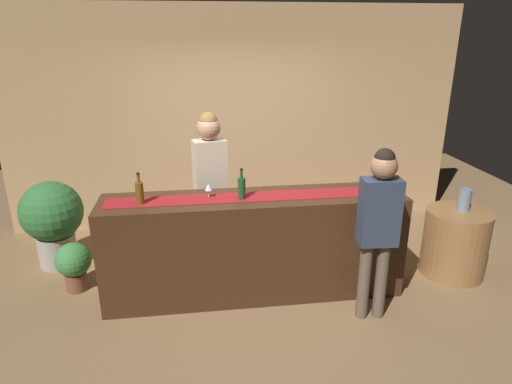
# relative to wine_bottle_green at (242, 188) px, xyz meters

# --- Properties ---
(ground_plane) EXTENTS (10.00, 10.00, 0.00)m
(ground_plane) POSITION_rel_wine_bottle_green_xyz_m (0.12, 0.04, -1.16)
(ground_plane) COLOR brown
(back_wall) EXTENTS (6.00, 0.12, 2.90)m
(back_wall) POSITION_rel_wine_bottle_green_xyz_m (0.12, 1.94, 0.29)
(back_wall) COLOR tan
(back_wall) RESTS_ON ground
(bar_counter) EXTENTS (2.95, 0.60, 1.05)m
(bar_counter) POSITION_rel_wine_bottle_green_xyz_m (0.12, 0.04, -0.64)
(bar_counter) COLOR #3D2314
(bar_counter) RESTS_ON ground
(counter_runner_cloth) EXTENTS (2.81, 0.28, 0.01)m
(counter_runner_cloth) POSITION_rel_wine_bottle_green_xyz_m (0.12, 0.04, -0.11)
(counter_runner_cloth) COLOR maroon
(counter_runner_cloth) RESTS_ON bar_counter
(wine_bottle_green) EXTENTS (0.07, 0.07, 0.30)m
(wine_bottle_green) POSITION_rel_wine_bottle_green_xyz_m (0.00, 0.00, 0.00)
(wine_bottle_green) COLOR #194723
(wine_bottle_green) RESTS_ON bar_counter
(wine_bottle_amber) EXTENTS (0.07, 0.07, 0.30)m
(wine_bottle_amber) POSITION_rel_wine_bottle_green_xyz_m (-0.94, -0.00, 0.00)
(wine_bottle_amber) COLOR brown
(wine_bottle_amber) RESTS_ON bar_counter
(wine_glass_near_customer) EXTENTS (0.07, 0.07, 0.14)m
(wine_glass_near_customer) POSITION_rel_wine_bottle_green_xyz_m (-0.31, 0.07, -0.01)
(wine_glass_near_customer) COLOR silver
(wine_glass_near_customer) RESTS_ON bar_counter
(wine_glass_mid_counter) EXTENTS (0.07, 0.07, 0.14)m
(wine_glass_mid_counter) POSITION_rel_wine_bottle_green_xyz_m (1.44, 0.04, -0.01)
(wine_glass_mid_counter) COLOR silver
(wine_glass_mid_counter) RESTS_ON bar_counter
(bartender) EXTENTS (0.38, 0.27, 1.78)m
(bartender) POSITION_rel_wine_bottle_green_xyz_m (-0.27, 0.62, -0.05)
(bartender) COLOR #26262B
(bartender) RESTS_ON ground
(customer_sipping) EXTENTS (0.35, 0.23, 1.64)m
(customer_sipping) POSITION_rel_wine_bottle_green_xyz_m (1.15, -0.53, -0.16)
(customer_sipping) COLOR brown
(customer_sipping) RESTS_ON ground
(round_side_table) EXTENTS (0.68, 0.68, 0.74)m
(round_side_table) POSITION_rel_wine_bottle_green_xyz_m (2.36, 0.12, -0.79)
(round_side_table) COLOR olive
(round_side_table) RESTS_ON ground
(vase_on_side_table) EXTENTS (0.13, 0.13, 0.24)m
(vase_on_side_table) POSITION_rel_wine_bottle_green_xyz_m (2.41, 0.15, -0.30)
(vase_on_side_table) COLOR slate
(vase_on_side_table) RESTS_ON round_side_table
(potted_plant_tall) EXTENTS (0.68, 0.68, 1.00)m
(potted_plant_tall) POSITION_rel_wine_bottle_green_xyz_m (-2.05, 0.93, -0.58)
(potted_plant_tall) COLOR #9E9389
(potted_plant_tall) RESTS_ON ground
(potted_plant_small) EXTENTS (0.36, 0.36, 0.52)m
(potted_plant_small) POSITION_rel_wine_bottle_green_xyz_m (-1.71, 0.33, -0.86)
(potted_plant_small) COLOR brown
(potted_plant_small) RESTS_ON ground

